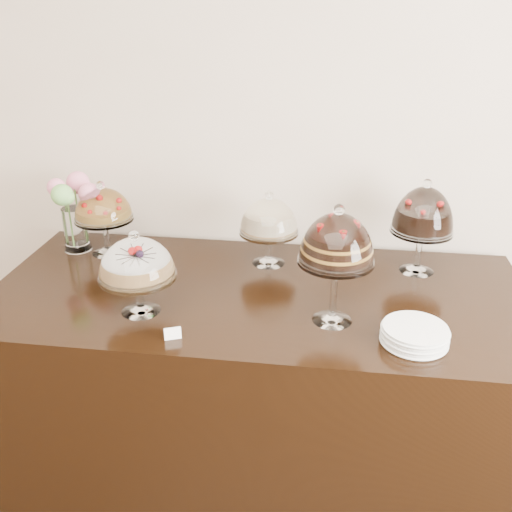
# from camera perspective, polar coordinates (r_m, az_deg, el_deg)

# --- Properties ---
(wall_back) EXTENTS (5.00, 0.04, 3.00)m
(wall_back) POSITION_cam_1_polar(r_m,az_deg,el_deg) (2.66, 3.54, 13.63)
(wall_back) COLOR #C4B39E
(wall_back) RESTS_ON ground
(display_counter) EXTENTS (2.20, 1.00, 0.90)m
(display_counter) POSITION_cam_1_polar(r_m,az_deg,el_deg) (2.59, 0.16, -12.29)
(display_counter) COLOR black
(display_counter) RESTS_ON ground
(cake_stand_sugar_sponge) EXTENTS (0.29, 0.29, 0.33)m
(cake_stand_sugar_sponge) POSITION_cam_1_polar(r_m,az_deg,el_deg) (2.15, -11.86, -0.64)
(cake_stand_sugar_sponge) COLOR white
(cake_stand_sugar_sponge) RESTS_ON display_counter
(cake_stand_choco_layer) EXTENTS (0.28, 0.28, 0.46)m
(cake_stand_choco_layer) POSITION_cam_1_polar(r_m,az_deg,el_deg) (2.02, 8.08, 1.25)
(cake_stand_choco_layer) COLOR white
(cake_stand_choco_layer) RESTS_ON display_counter
(cake_stand_cheesecake) EXTENTS (0.26, 0.26, 0.34)m
(cake_stand_cheesecake) POSITION_cam_1_polar(r_m,az_deg,el_deg) (2.51, 1.30, 3.67)
(cake_stand_cheesecake) COLOR white
(cake_stand_cheesecake) RESTS_ON display_counter
(cake_stand_dark_choco) EXTENTS (0.27, 0.27, 0.42)m
(cake_stand_dark_choco) POSITION_cam_1_polar(r_m,az_deg,el_deg) (2.51, 16.40, 4.02)
(cake_stand_dark_choco) COLOR white
(cake_stand_dark_choco) RESTS_ON display_counter
(cake_stand_fruit_tart) EXTENTS (0.27, 0.27, 0.35)m
(cake_stand_fruit_tart) POSITION_cam_1_polar(r_m,az_deg,el_deg) (2.70, -15.05, 4.66)
(cake_stand_fruit_tart) COLOR white
(cake_stand_fruit_tart) RESTS_ON display_counter
(flower_vase) EXTENTS (0.24, 0.31, 0.36)m
(flower_vase) POSITION_cam_1_polar(r_m,az_deg,el_deg) (2.77, -17.70, 4.82)
(flower_vase) COLOR white
(flower_vase) RESTS_ON display_counter
(plate_stack) EXTENTS (0.23, 0.23, 0.06)m
(plate_stack) POSITION_cam_1_polar(r_m,az_deg,el_deg) (2.08, 15.58, -7.60)
(plate_stack) COLOR white
(plate_stack) RESTS_ON display_counter
(price_card_left) EXTENTS (0.06, 0.04, 0.04)m
(price_card_left) POSITION_cam_1_polar(r_m,az_deg,el_deg) (2.05, -8.33, -7.67)
(price_card_left) COLOR white
(price_card_left) RESTS_ON display_counter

